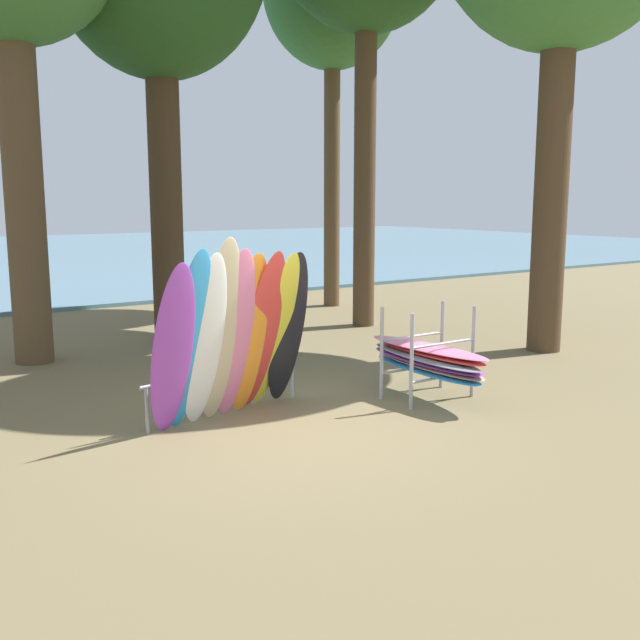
% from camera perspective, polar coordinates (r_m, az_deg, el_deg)
% --- Properties ---
extents(ground_plane, '(80.00, 80.00, 0.00)m').
position_cam_1_polar(ground_plane, '(8.86, -2.75, -8.08)').
color(ground_plane, brown).
extents(leaning_board_pile, '(2.37, 1.13, 2.25)m').
position_cam_1_polar(leaning_board_pile, '(8.84, -6.72, -1.25)').
color(leaning_board_pile, purple).
rests_on(leaning_board_pile, ground).
extents(board_storage_rack, '(1.15, 2.13, 1.25)m').
position_cam_1_polar(board_storage_rack, '(9.92, 8.36, -2.97)').
color(board_storage_rack, '#9EA0A5').
rests_on(board_storage_rack, ground).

